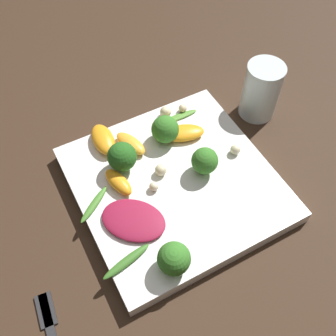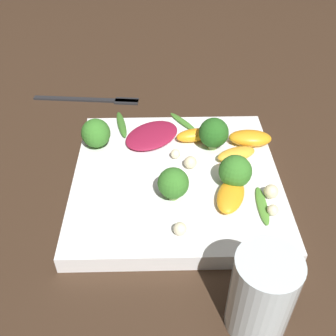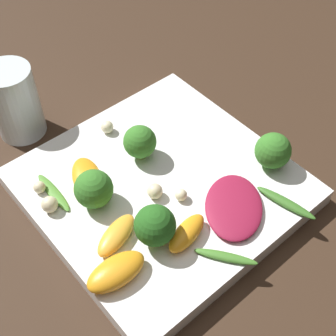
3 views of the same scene
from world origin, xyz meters
name	(u,v)px [view 1 (image 1 of 3)]	position (x,y,z in m)	size (l,w,h in m)	color
ground_plane	(175,188)	(0.00, 0.00, 0.00)	(2.40, 2.40, 0.00)	#382619
plate	(175,184)	(0.00, 0.00, 0.01)	(0.28, 0.28, 0.02)	white
drinking_glass	(261,91)	(0.07, -0.20, 0.05)	(0.06, 0.06, 0.10)	silver
radicchio_leaf_0	(133,220)	(-0.03, 0.08, 0.03)	(0.11, 0.11, 0.01)	maroon
orange_segment_0	(103,139)	(0.11, 0.07, 0.03)	(0.07, 0.04, 0.02)	orange
orange_segment_1	(118,182)	(0.03, 0.08, 0.03)	(0.06, 0.04, 0.02)	orange
orange_segment_2	(183,133)	(0.07, -0.05, 0.03)	(0.05, 0.07, 0.02)	orange
orange_segment_3	(131,143)	(0.09, 0.03, 0.03)	(0.06, 0.04, 0.02)	#FCAD33
broccoli_floret_0	(205,161)	(-0.01, -0.05, 0.05)	(0.04, 0.04, 0.05)	#84AD5B
broccoli_floret_1	(165,129)	(0.08, -0.02, 0.05)	(0.04, 0.04, 0.05)	#84AD5B
broccoli_floret_2	(174,259)	(-0.12, 0.07, 0.05)	(0.04, 0.04, 0.05)	#7A9E51
broccoli_floret_3	(122,157)	(0.06, 0.06, 0.05)	(0.04, 0.04, 0.05)	#84AD5B
arugula_sprig_0	(94,204)	(0.02, 0.12, 0.03)	(0.05, 0.06, 0.01)	#47842D
arugula_sprig_1	(179,117)	(0.11, -0.07, 0.03)	(0.01, 0.07, 0.00)	#518E33
arugula_sprig_2	(126,261)	(-0.08, 0.12, 0.03)	(0.03, 0.07, 0.01)	#3D7528
macadamia_nut_0	(153,185)	(0.00, 0.04, 0.03)	(0.01, 0.01, 0.01)	beige
macadamia_nut_1	(235,149)	(0.00, -0.11, 0.03)	(0.02, 0.02, 0.02)	beige
macadamia_nut_2	(166,112)	(0.12, -0.05, 0.03)	(0.02, 0.02, 0.02)	beige
macadamia_nut_3	(161,170)	(0.02, 0.01, 0.03)	(0.02, 0.02, 0.02)	beige
macadamia_nut_4	(183,108)	(0.12, -0.08, 0.03)	(0.01, 0.01, 0.01)	beige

